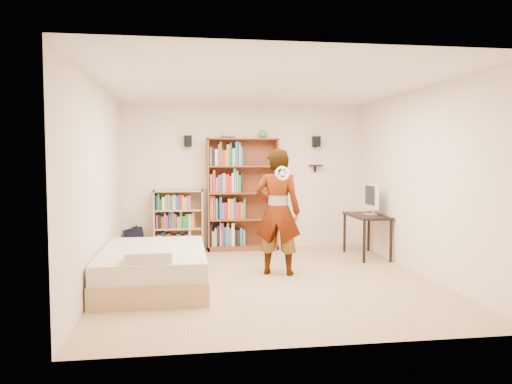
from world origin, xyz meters
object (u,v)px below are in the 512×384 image
tall_bookshelf (242,194)px  low_bookshelf (178,221)px  computer_desk (367,236)px  daybed (153,263)px  person (278,212)px

tall_bookshelf → low_bookshelf: size_ratio=1.85×
tall_bookshelf → computer_desk: 2.34m
daybed → tall_bookshelf: bearing=58.7°
low_bookshelf → computer_desk: size_ratio=1.05×
daybed → person: bearing=13.8°
tall_bookshelf → person: tall_bookshelf is taller
computer_desk → low_bookshelf: bearing=162.9°
tall_bookshelf → daybed: size_ratio=0.97×
tall_bookshelf → person: size_ratio=1.12×
computer_desk → person: 2.12m
computer_desk → person: person is taller
person → low_bookshelf: bearing=-35.7°
daybed → computer_desk: bearing=22.8°
low_bookshelf → person: person is taller
tall_bookshelf → daybed: (-1.48, -2.44, -0.71)m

